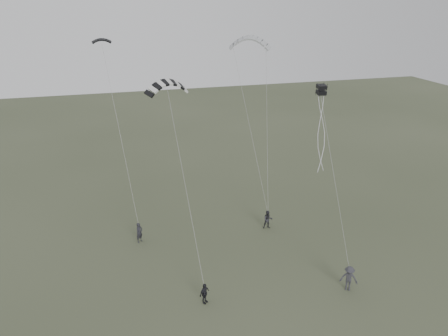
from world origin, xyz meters
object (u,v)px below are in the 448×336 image
object	(u,v)px
flyer_right	(268,220)
kite_pale_large	(250,38)
flyer_left	(139,233)
flyer_center	(205,293)
kite_dark_small	(101,40)
flyer_far	(349,278)
kite_box	(321,90)
kite_striped	(167,82)

from	to	relation	value
flyer_right	kite_pale_large	xyz separation A→B (m)	(1.00, 8.96, 14.91)
flyer_left	flyer_center	bearing A→B (deg)	-109.00
flyer_left	kite_dark_small	xyz separation A→B (m)	(-1.46, 5.90, 15.26)
flyer_far	kite_box	bearing A→B (deg)	117.01
flyer_far	kite_box	size ratio (longest dim) A/B	2.66
flyer_far	kite_box	xyz separation A→B (m)	(0.57, 7.32, 11.96)
flyer_right	flyer_far	world-z (taller)	flyer_far
kite_striped	kite_box	size ratio (longest dim) A/B	4.36
kite_dark_small	kite_striped	xyz separation A→B (m)	(4.05, -8.44, -2.22)
kite_striped	flyer_far	bearing A→B (deg)	-55.89
flyer_left	flyer_far	world-z (taller)	flyer_far
kite_box	flyer_right	bearing A→B (deg)	142.19
kite_dark_small	kite_pale_large	bearing A→B (deg)	9.83
kite_box	flyer_left	bearing A→B (deg)	170.31
flyer_right	flyer_far	bearing A→B (deg)	-68.15
kite_pale_large	kite_box	xyz separation A→B (m)	(1.88, -11.48, -2.85)
flyer_far	kite_pale_large	distance (m)	23.97
flyer_left	kite_pale_large	world-z (taller)	kite_pale_large
flyer_center	kite_box	world-z (taller)	kite_box
flyer_center	kite_dark_small	distance (m)	22.12
flyer_center	kite_box	xyz separation A→B (m)	(10.73, 5.92, 12.16)
flyer_left	flyer_center	xyz separation A→B (m)	(3.48, -9.20, -0.13)
flyer_right	flyer_center	world-z (taller)	flyer_right
kite_dark_small	kite_striped	bearing A→B (deg)	-64.00
flyer_right	kite_striped	distance (m)	15.82
flyer_left	kite_box	world-z (taller)	kite_box
flyer_right	flyer_far	size ratio (longest dim) A/B	0.90
flyer_far	kite_striped	world-z (taller)	kite_striped
flyer_center	kite_pale_large	world-z (taller)	kite_pale_large
flyer_right	kite_striped	world-z (taller)	kite_striped
flyer_center	kite_box	size ratio (longest dim) A/B	2.12
flyer_left	flyer_right	distance (m)	11.35
flyer_center	kite_dark_small	size ratio (longest dim) A/B	0.98
kite_striped	flyer_center	bearing A→B (deg)	-102.18
kite_box	flyer_far	bearing A→B (deg)	-91.14
flyer_center	kite_pale_large	bearing A→B (deg)	26.91
flyer_far	kite_pale_large	bearing A→B (deg)	125.45
kite_dark_small	kite_box	distance (m)	18.45
kite_striped	flyer_right	bearing A→B (deg)	-8.27
flyer_center	kite_striped	distance (m)	14.78
kite_dark_small	kite_box	world-z (taller)	kite_dark_small
kite_pale_large	kite_striped	size ratio (longest dim) A/B	1.28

